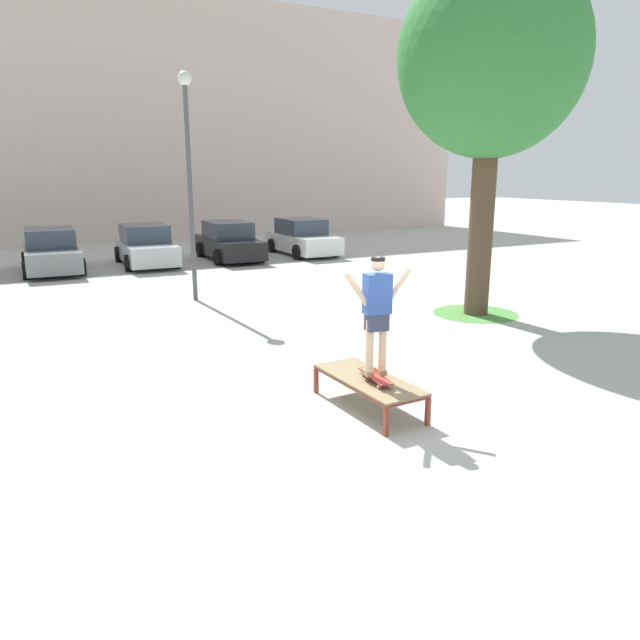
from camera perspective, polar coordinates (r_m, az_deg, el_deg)
The scene contains 12 objects.
ground_plane at distance 8.55m, azimuth 2.39°, elevation -9.15°, with size 120.00×120.00×0.00m, color #B7B5AD.
building_facade at distance 33.37m, azimuth -21.08°, elevation 17.56°, with size 42.26×4.00×12.03m, color beige.
skate_box at distance 8.70m, azimuth 4.65°, elevation -5.85°, with size 0.83×1.93×0.46m.
skateboard at distance 8.52m, azimuth 5.32°, elevation -5.40°, with size 0.32×0.82×0.09m.
skater at distance 8.25m, azimuth 5.47°, elevation 1.14°, with size 1.00×0.33×1.69m.
tree_near_right at distance 14.91m, azimuth 16.13°, elevation 22.85°, with size 4.20×4.20×8.07m.
grass_patch_near_right at distance 15.08m, azimuth 14.66°, elevation 0.61°, with size 2.05×2.05×0.01m, color #519342.
car_grey at distance 22.79m, azimuth -24.33°, elevation 5.95°, with size 2.02×4.25×1.50m.
car_silver at distance 23.30m, azimuth -16.35°, elevation 6.76°, with size 2.05×4.27×1.50m.
car_black at distance 24.11m, azimuth -8.71°, elevation 7.38°, with size 2.04×4.26×1.50m.
car_white at distance 25.36m, azimuth -1.73°, elevation 7.84°, with size 1.96×4.22×1.50m.
light_post at distance 16.20m, azimuth -12.50°, elevation 15.25°, with size 0.36×0.36×5.83m.
Camera 1 is at (-3.99, -6.78, 3.34)m, focal length 33.41 mm.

